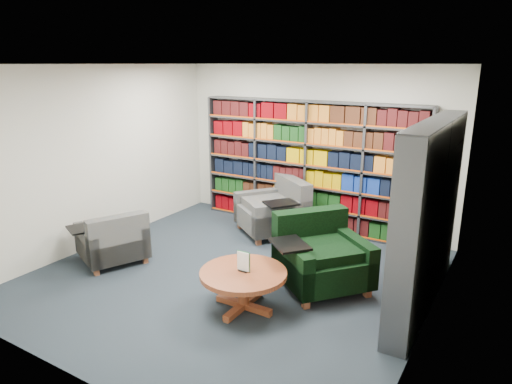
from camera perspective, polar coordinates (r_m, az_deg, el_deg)
The scene contains 7 objects.
room_shell at distance 5.89m, azimuth -3.02°, elevation 1.92°, with size 5.02×5.02×2.82m.
bookshelf_back at distance 7.95m, azimuth 6.51°, elevation 3.26°, with size 4.00×0.28×2.20m.
bookshelf_right at distance 5.66m, azimuth 20.77°, elevation -2.87°, with size 0.28×2.50×2.20m.
chair_teal_left at distance 7.79m, azimuth 2.63°, elevation -2.44°, with size 1.42×1.42×0.92m.
chair_green_right at distance 6.06m, azimuth 7.87°, elevation -8.05°, with size 1.44×1.44×0.93m.
chair_teal_front at distance 6.95m, azimuth -17.34°, elevation -6.01°, with size 1.13×1.15×0.78m.
coffee_table at distance 5.42m, azimuth -1.59°, elevation -10.82°, with size 1.02×1.02×0.72m.
Camera 1 is at (3.21, -4.72, 2.81)m, focal length 32.00 mm.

